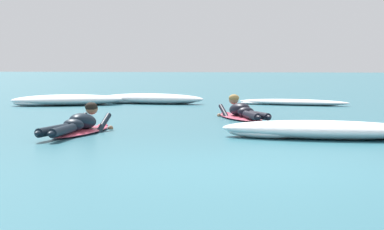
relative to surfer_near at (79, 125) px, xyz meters
The scene contains 7 objects.
ground_plane 7.31m from the surfer_near, 64.63° to the left, with size 120.00×120.00×0.00m, color #2D6B7A.
surfer_near is the anchor object (origin of this frame).
surfer_far 4.15m from the surfer_near, 55.23° to the left, with size 1.41×2.47×0.53m.
whitewater_front 3.93m from the surfer_near, ahead, with size 3.20×1.13×0.28m.
whitewater_mid_left 7.91m from the surfer_near, 110.10° to the left, with size 3.22×2.30×0.29m.
whitewater_mid_right 9.06m from the surfer_near, 68.43° to the left, with size 3.12×1.31×0.16m.
whitewater_back 8.50m from the surfer_near, 94.24° to the left, with size 3.16×1.35×0.29m.
Camera 1 is at (0.53, -7.91, 1.19)m, focal length 67.50 mm.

